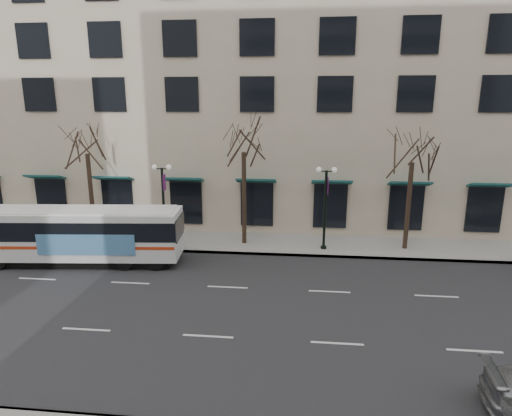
# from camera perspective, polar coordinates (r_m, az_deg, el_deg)

# --- Properties ---
(ground) EXTENTS (160.00, 160.00, 0.00)m
(ground) POSITION_cam_1_polar(r_m,az_deg,el_deg) (19.55, -4.97, -13.25)
(ground) COLOR black
(ground) RESTS_ON ground
(sidewalk_far) EXTENTS (80.00, 4.00, 0.15)m
(sidewalk_far) POSITION_cam_1_polar(r_m,az_deg,el_deg) (27.56, 8.89, -4.95)
(sidewalk_far) COLOR gray
(sidewalk_far) RESTS_ON ground
(building_hotel) EXTENTS (40.00, 20.00, 24.00)m
(building_hotel) POSITION_cam_1_polar(r_m,az_deg,el_deg) (38.57, -2.34, 18.51)
(building_hotel) COLOR #BAAA8E
(building_hotel) RESTS_ON ground
(tree_far_left) EXTENTS (3.60, 3.60, 8.34)m
(tree_far_left) POSITION_cam_1_polar(r_m,az_deg,el_deg) (29.21, -21.74, 8.61)
(tree_far_left) COLOR black
(tree_far_left) RESTS_ON ground
(tree_far_mid) EXTENTS (3.60, 3.60, 8.55)m
(tree_far_mid) POSITION_cam_1_polar(r_m,az_deg,el_deg) (26.16, -1.67, 9.52)
(tree_far_mid) COLOR black
(tree_far_mid) RESTS_ON ground
(tree_far_right) EXTENTS (3.60, 3.60, 8.06)m
(tree_far_right) POSITION_cam_1_polar(r_m,az_deg,el_deg) (26.80, 20.26, 7.75)
(tree_far_right) COLOR black
(tree_far_right) RESTS_ON ground
(lamp_post_left) EXTENTS (1.22, 0.45, 5.21)m
(lamp_post_left) POSITION_cam_1_polar(r_m,az_deg,el_deg) (27.28, -12.23, 0.97)
(lamp_post_left) COLOR black
(lamp_post_left) RESTS_ON ground
(lamp_post_right) EXTENTS (1.22, 0.45, 5.21)m
(lamp_post_right) POSITION_cam_1_polar(r_m,az_deg,el_deg) (26.01, 9.23, 0.47)
(lamp_post_right) COLOR black
(lamp_post_right) RESTS_ON ground
(city_bus) EXTENTS (11.77, 3.55, 3.14)m
(city_bus) POSITION_cam_1_polar(r_m,az_deg,el_deg) (26.08, -22.54, -3.19)
(city_bus) COLOR white
(city_bus) RESTS_ON ground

